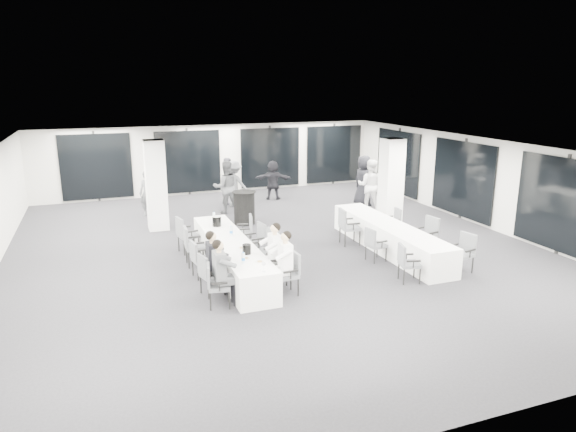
% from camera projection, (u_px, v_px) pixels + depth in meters
% --- Properties ---
extents(room, '(14.04, 16.04, 2.84)m').
position_uv_depth(room, '(292.00, 190.00, 15.16)').
color(room, black).
rests_on(room, ground).
extents(column_left, '(0.60, 0.60, 2.80)m').
position_uv_depth(column_left, '(156.00, 185.00, 15.81)').
color(column_left, white).
rests_on(column_left, floor).
extents(column_right, '(0.60, 0.60, 2.80)m').
position_uv_depth(column_right, '(391.00, 183.00, 16.17)').
color(column_right, white).
rests_on(column_right, floor).
extents(banquet_table_main, '(0.90, 5.00, 0.75)m').
position_uv_depth(banquet_table_main, '(231.00, 255.00, 12.58)').
color(banquet_table_main, white).
rests_on(banquet_table_main, floor).
extents(banquet_table_side, '(0.90, 5.00, 0.75)m').
position_uv_depth(banquet_table_side, '(389.00, 237.00, 14.03)').
color(banquet_table_side, white).
rests_on(banquet_table_side, floor).
extents(cocktail_table, '(0.77, 0.77, 1.07)m').
position_uv_depth(cocktail_table, '(244.00, 207.00, 16.63)').
color(cocktail_table, black).
rests_on(cocktail_table, floor).
extents(chair_main_left_near, '(0.54, 0.57, 0.91)m').
position_uv_depth(chair_main_left_near, '(215.00, 283.00, 10.48)').
color(chair_main_left_near, '#55585D').
rests_on(chair_main_left_near, floor).
extents(chair_main_left_second, '(0.56, 0.59, 0.92)m').
position_uv_depth(chair_main_left_second, '(209.00, 272.00, 11.04)').
color(chair_main_left_second, '#55585D').
rests_on(chair_main_left_second, floor).
extents(chair_main_left_mid, '(0.51, 0.55, 0.89)m').
position_uv_depth(chair_main_left_mid, '(199.00, 257.00, 12.05)').
color(chair_main_left_mid, '#55585D').
rests_on(chair_main_left_mid, floor).
extents(chair_main_left_fourth, '(0.53, 0.58, 1.00)m').
position_uv_depth(chair_main_left_fourth, '(192.00, 244.00, 12.83)').
color(chair_main_left_fourth, '#55585D').
rests_on(chair_main_left_fourth, floor).
extents(chair_main_left_far, '(0.59, 0.62, 0.99)m').
position_uv_depth(chair_main_left_far, '(185.00, 233.00, 13.80)').
color(chair_main_left_far, '#55585D').
rests_on(chair_main_left_far, floor).
extents(chair_main_right_near, '(0.50, 0.55, 0.94)m').
position_uv_depth(chair_main_right_near, '(290.00, 271.00, 11.11)').
color(chair_main_right_near, '#55585D').
rests_on(chair_main_right_near, floor).
extents(chair_main_right_second, '(0.55, 0.59, 0.98)m').
position_uv_depth(chair_main_right_second, '(279.00, 260.00, 11.72)').
color(chair_main_right_second, '#55585D').
rests_on(chair_main_right_second, floor).
extents(chair_main_right_mid, '(0.62, 0.65, 1.03)m').
position_uv_depth(chair_main_right_mid, '(268.00, 248.00, 12.48)').
color(chair_main_right_mid, '#55585D').
rests_on(chair_main_right_mid, floor).
extents(chair_main_right_fourth, '(0.54, 0.59, 0.96)m').
position_uv_depth(chair_main_right_fourth, '(257.00, 239.00, 13.31)').
color(chair_main_right_fourth, '#55585D').
rests_on(chair_main_right_fourth, floor).
extents(chair_main_right_far, '(0.55, 0.58, 0.93)m').
position_uv_depth(chair_main_right_far, '(246.00, 229.00, 14.24)').
color(chair_main_right_far, '#55585D').
rests_on(chair_main_right_far, floor).
extents(chair_side_left_near, '(0.55, 0.57, 0.90)m').
position_uv_depth(chair_side_left_near, '(407.00, 261.00, 11.78)').
color(chair_side_left_near, '#55585D').
rests_on(chair_side_left_near, floor).
extents(chair_side_left_mid, '(0.50, 0.54, 0.88)m').
position_uv_depth(chair_side_left_mid, '(374.00, 242.00, 13.15)').
color(chair_side_left_mid, '#55585D').
rests_on(chair_side_left_mid, floor).
extents(chair_side_left_far, '(0.58, 0.63, 1.04)m').
position_uv_depth(chair_side_left_far, '(347.00, 224.00, 14.49)').
color(chair_side_left_far, '#55585D').
rests_on(chair_side_left_far, floor).
extents(chair_side_right_near, '(0.58, 0.61, 0.96)m').
position_uv_depth(chair_side_right_near, '(464.00, 250.00, 12.41)').
color(chair_side_right_near, '#55585D').
rests_on(chair_side_right_near, floor).
extents(chair_side_right_mid, '(0.58, 0.62, 1.00)m').
position_uv_depth(chair_side_right_mid, '(428.00, 233.00, 13.73)').
color(chair_side_right_mid, '#55585D').
rests_on(chair_side_right_mid, floor).
extents(chair_side_right_far, '(0.48, 0.52, 0.86)m').
position_uv_depth(chair_side_right_far, '(394.00, 220.00, 15.28)').
color(chair_side_right_far, '#55585D').
rests_on(chair_side_right_far, floor).
extents(seated_guest_a, '(0.50, 0.38, 1.44)m').
position_uv_depth(seated_guest_a, '(223.00, 269.00, 10.44)').
color(seated_guest_a, '#4F5256').
rests_on(seated_guest_a, floor).
extents(seated_guest_b, '(0.50, 0.38, 1.44)m').
position_uv_depth(seated_guest_b, '(216.00, 258.00, 11.04)').
color(seated_guest_b, black).
rests_on(seated_guest_b, floor).
extents(seated_guest_c, '(0.50, 0.38, 1.44)m').
position_uv_depth(seated_guest_c, '(283.00, 259.00, 10.98)').
color(seated_guest_c, white).
rests_on(seated_guest_c, floor).
extents(seated_guest_d, '(0.50, 0.38, 1.44)m').
position_uv_depth(seated_guest_d, '(272.00, 250.00, 11.61)').
color(seated_guest_d, white).
rests_on(seated_guest_d, floor).
extents(standing_guest_a, '(0.93, 0.89, 1.98)m').
position_uv_depth(standing_guest_a, '(229.00, 178.00, 19.24)').
color(standing_guest_a, black).
rests_on(standing_guest_a, floor).
extents(standing_guest_b, '(1.04, 0.67, 2.10)m').
position_uv_depth(standing_guest_b, '(226.00, 184.00, 17.89)').
color(standing_guest_b, '#4F5256').
rests_on(standing_guest_b, floor).
extents(standing_guest_c, '(1.37, 1.29, 1.93)m').
position_uv_depth(standing_guest_c, '(234.00, 181.00, 18.79)').
color(standing_guest_c, '#4F5256').
rests_on(standing_guest_c, floor).
extents(standing_guest_e, '(0.87, 1.16, 2.13)m').
position_uv_depth(standing_guest_e, '(364.00, 178.00, 18.91)').
color(standing_guest_e, black).
rests_on(standing_guest_e, floor).
extents(standing_guest_f, '(1.72, 1.19, 1.75)m').
position_uv_depth(standing_guest_f, '(273.00, 177.00, 20.03)').
color(standing_guest_f, black).
rests_on(standing_guest_f, floor).
extents(standing_guest_g, '(0.81, 0.74, 1.78)m').
position_uv_depth(standing_guest_g, '(147.00, 191.00, 17.49)').
color(standing_guest_g, '#4F5256').
rests_on(standing_guest_g, floor).
extents(standing_guest_h, '(1.18, 1.10, 2.10)m').
position_uv_depth(standing_guest_h, '(370.00, 182.00, 18.18)').
color(standing_guest_h, white).
rests_on(standing_guest_h, floor).
extents(ice_bucket_near, '(0.20, 0.20, 0.22)m').
position_uv_depth(ice_bucket_near, '(247.00, 249.00, 11.50)').
color(ice_bucket_near, black).
rests_on(ice_bucket_near, banquet_table_main).
extents(ice_bucket_far, '(0.24, 0.24, 0.27)m').
position_uv_depth(ice_bucket_far, '(217.00, 221.00, 13.70)').
color(ice_bucket_far, black).
rests_on(ice_bucket_far, banquet_table_main).
extents(water_bottle_a, '(0.07, 0.07, 0.23)m').
position_uv_depth(water_bottle_a, '(243.00, 258.00, 10.90)').
color(water_bottle_a, silver).
rests_on(water_bottle_a, banquet_table_main).
extents(water_bottle_b, '(0.08, 0.08, 0.24)m').
position_uv_depth(water_bottle_b, '(231.00, 231.00, 12.85)').
color(water_bottle_b, silver).
rests_on(water_bottle_b, banquet_table_main).
extents(water_bottle_c, '(0.07, 0.07, 0.23)m').
position_uv_depth(water_bottle_c, '(214.00, 216.00, 14.27)').
color(water_bottle_c, silver).
rests_on(water_bottle_c, banquet_table_main).
extents(plate_a, '(0.19, 0.19, 0.03)m').
position_uv_depth(plate_a, '(246.00, 258.00, 11.21)').
color(plate_a, white).
rests_on(plate_a, banquet_table_main).
extents(plate_b, '(0.19, 0.19, 0.03)m').
position_uv_depth(plate_b, '(260.00, 262.00, 11.00)').
color(plate_b, white).
rests_on(plate_b, banquet_table_main).
extents(plate_c, '(0.20, 0.20, 0.03)m').
position_uv_depth(plate_c, '(242.00, 248.00, 11.91)').
color(plate_c, white).
rests_on(plate_c, banquet_table_main).
extents(wine_glass, '(0.08, 0.08, 0.22)m').
position_uv_depth(wine_glass, '(264.00, 264.00, 10.40)').
color(wine_glass, silver).
rests_on(wine_glass, banquet_table_main).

